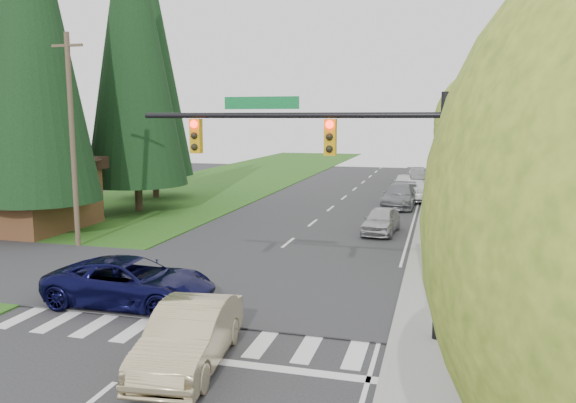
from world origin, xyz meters
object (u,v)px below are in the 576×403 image
at_px(parked_car_c, 418,191).
at_px(parked_car_e, 418,176).
at_px(parked_car_a, 381,220).
at_px(parked_car_b, 400,196).
at_px(parked_car_d, 404,182).
at_px(sedan_champagne, 190,335).
at_px(suv_navy, 131,282).

height_order(parked_car_c, parked_car_e, parked_car_c).
height_order(parked_car_a, parked_car_b, parked_car_b).
relative_size(parked_car_c, parked_car_e, 0.92).
relative_size(parked_car_b, parked_car_d, 1.28).
bearing_deg(parked_car_b, parked_car_d, 93.32).
xyz_separation_m(parked_car_a, parked_car_c, (1.40, 12.56, 0.04)).
distance_m(parked_car_b, parked_car_d, 8.95).
xyz_separation_m(sedan_champagne, parked_car_b, (3.19, 27.01, 0.00)).
distance_m(sedan_champagne, parked_car_e, 41.82).
bearing_deg(parked_car_d, sedan_champagne, -95.93).
bearing_deg(parked_car_c, parked_car_d, 104.77).
relative_size(suv_navy, parked_car_b, 1.03).
xyz_separation_m(parked_car_b, parked_car_c, (1.12, 3.17, -0.04)).
bearing_deg(parked_car_a, parked_car_d, 94.61).
distance_m(parked_car_b, parked_car_e, 14.65).
bearing_deg(sedan_champagne, parked_car_a, 73.64).
height_order(parked_car_a, parked_car_d, parked_car_d).
bearing_deg(parked_car_b, parked_car_a, -90.24).
bearing_deg(parked_car_e, sedan_champagne, -103.26).
bearing_deg(suv_navy, parked_car_b, -17.75).
xyz_separation_m(parked_car_a, parked_car_e, (0.93, 24.02, 0.01)).
bearing_deg(parked_car_c, sedan_champagne, -96.98).
distance_m(suv_navy, parked_car_a, 15.46).
relative_size(parked_car_c, parked_car_d, 1.07).
height_order(sedan_champagne, parked_car_d, sedan_champagne).
xyz_separation_m(suv_navy, parked_car_c, (8.14, 26.47, -0.04)).
distance_m(suv_navy, parked_car_b, 24.33).
height_order(sedan_champagne, parked_car_e, sedan_champagne).
distance_m(parked_car_a, parked_car_d, 18.33).
bearing_deg(parked_car_e, parked_car_c, -95.67).
xyz_separation_m(suv_navy, parked_car_b, (7.03, 23.29, 0.01)).
relative_size(parked_car_a, parked_car_c, 0.91).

